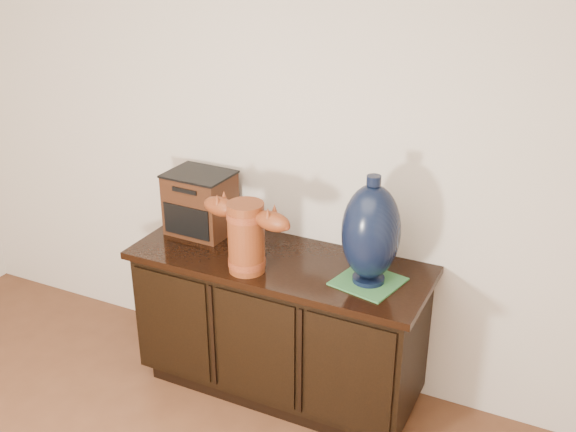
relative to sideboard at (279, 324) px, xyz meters
The scene contains 6 objects.
sideboard is the anchor object (origin of this frame).
terracotta_vessel 0.59m from the sideboard, 117.73° to the right, with size 0.48×0.20×0.34m.
tv_radio 0.74m from the sideboard, 168.19° to the left, with size 0.33×0.27×0.32m.
green_mat 0.59m from the sideboard, ahead, with size 0.27×0.27×0.01m, color #306B38.
lamp_base 0.77m from the sideboard, ahead, with size 0.31×0.31×0.50m.
spray_can 0.51m from the sideboard, 163.79° to the left, with size 0.06×0.06×0.19m.
Camera 1 is at (1.29, -0.33, 2.26)m, focal length 42.00 mm.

